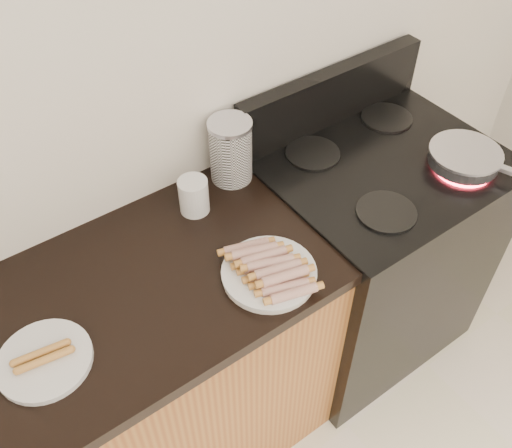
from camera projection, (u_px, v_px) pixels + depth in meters
wall_back at (98, 91)px, 1.44m from camera, size 4.00×0.04×2.60m
stove at (367, 254)px, 2.18m from camera, size 0.76×0.65×0.91m
stove_panel at (331, 96)px, 1.94m from camera, size 0.76×0.06×0.20m
burner_near_left at (386, 212)px, 1.68m from camera, size 0.18×0.18×0.01m
burner_near_right at (463, 168)px, 1.82m from camera, size 0.18×0.18×0.01m
burner_far_left at (313, 153)px, 1.88m from camera, size 0.18×0.18×0.01m
burner_far_right at (387, 118)px, 2.01m from camera, size 0.18×0.18×0.01m
frying_pan at (466, 157)px, 1.81m from camera, size 0.23×0.39×0.05m
main_plate at (269, 274)px, 1.53m from camera, size 0.31×0.31×0.02m
side_plate at (45, 360)px, 1.35m from camera, size 0.29×0.29×0.02m
hotdog_pile at (269, 267)px, 1.51m from camera, size 0.13×0.27×0.05m
plain_sausages at (43, 356)px, 1.33m from camera, size 0.13×0.06×0.02m
canister at (231, 151)px, 1.74m from camera, size 0.14×0.14×0.21m
mug at (194, 196)px, 1.67m from camera, size 0.09×0.09×0.11m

